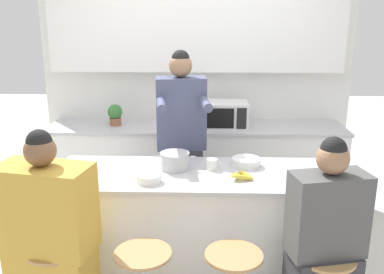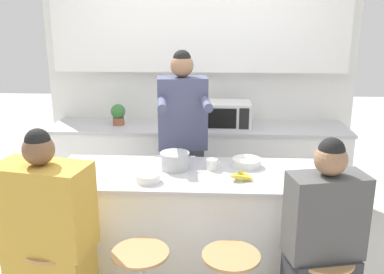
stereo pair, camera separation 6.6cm
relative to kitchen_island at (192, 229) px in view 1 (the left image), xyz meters
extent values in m
cube|color=silver|center=(0.00, 1.69, 0.89)|extent=(3.29, 0.06, 2.70)
cube|color=white|center=(0.00, 1.58, 1.36)|extent=(3.02, 0.16, 0.75)
cube|color=white|center=(0.00, 1.35, -0.02)|extent=(3.02, 0.58, 0.89)
cube|color=#BCBCC1|center=(0.00, 1.35, 0.44)|extent=(3.05, 0.61, 0.03)
cube|color=white|center=(0.00, 0.00, 0.01)|extent=(1.98, 0.68, 0.83)
cube|color=#BCBCC1|center=(0.00, 0.00, 0.44)|extent=(2.02, 0.72, 0.03)
cylinder|color=tan|center=(-0.81, -0.66, 0.20)|extent=(0.35, 0.35, 0.02)
cylinder|color=tan|center=(-0.27, -0.69, 0.20)|extent=(0.35, 0.35, 0.02)
cylinder|color=tan|center=(0.27, -0.69, 0.20)|extent=(0.35, 0.35, 0.02)
cylinder|color=tan|center=(0.81, -0.69, 0.20)|extent=(0.35, 0.35, 0.02)
cube|color=#383842|center=(-0.11, 0.60, 0.00)|extent=(0.38, 0.26, 0.92)
cube|color=#474C6B|center=(-0.11, 0.60, 0.76)|extent=(0.44, 0.27, 0.61)
cylinder|color=#474C6B|center=(-0.25, 0.31, 0.89)|extent=(0.11, 0.34, 0.07)
cylinder|color=#474C6B|center=(0.10, 0.35, 0.89)|extent=(0.11, 0.34, 0.07)
sphere|color=#936B4C|center=(-0.11, 0.60, 1.16)|extent=(0.22, 0.22, 0.19)
sphere|color=black|center=(-0.11, 0.60, 1.21)|extent=(0.17, 0.17, 0.15)
cube|color=gold|center=(-0.83, -0.66, 0.47)|extent=(0.59, 0.39, 0.53)
sphere|color=brown|center=(-0.83, -0.66, 0.83)|extent=(0.22, 0.22, 0.18)
sphere|color=black|center=(-0.83, -0.66, 0.88)|extent=(0.17, 0.17, 0.15)
cube|color=#4C4C4C|center=(0.80, -0.66, 0.46)|extent=(0.47, 0.31, 0.50)
sphere|color=#936B4C|center=(0.80, -0.66, 0.80)|extent=(0.22, 0.22, 0.18)
sphere|color=black|center=(0.80, -0.66, 0.85)|extent=(0.18, 0.18, 0.15)
cylinder|color=#B7BABC|center=(-0.13, 0.07, 0.51)|extent=(0.21, 0.21, 0.12)
cylinder|color=#B7BABC|center=(-0.13, 0.07, 0.58)|extent=(0.22, 0.22, 0.01)
cylinder|color=#B7BABC|center=(-0.26, 0.07, 0.55)|extent=(0.05, 0.01, 0.01)
cylinder|color=#B7BABC|center=(0.00, 0.07, 0.55)|extent=(0.05, 0.01, 0.01)
cylinder|color=white|center=(0.41, 0.16, 0.48)|extent=(0.22, 0.22, 0.06)
cylinder|color=white|center=(-0.29, -0.19, 0.48)|extent=(0.17, 0.17, 0.06)
cylinder|color=white|center=(0.15, 0.07, 0.49)|extent=(0.08, 0.08, 0.08)
torus|color=white|center=(0.20, 0.07, 0.50)|extent=(0.04, 0.01, 0.04)
ellipsoid|color=yellow|center=(0.35, -0.15, 0.48)|extent=(0.14, 0.06, 0.06)
ellipsoid|color=yellow|center=(0.32, -0.11, 0.48)|extent=(0.11, 0.13, 0.06)
ellipsoid|color=yellow|center=(0.39, -0.11, 0.48)|extent=(0.12, 0.12, 0.06)
cube|color=#7A428E|center=(0.92, -0.14, 0.55)|extent=(0.07, 0.07, 0.19)
cylinder|color=white|center=(0.92, -0.14, 0.65)|extent=(0.03, 0.03, 0.02)
cube|color=white|center=(0.26, 1.32, 0.58)|extent=(0.53, 0.34, 0.26)
cube|color=black|center=(0.21, 1.14, 0.58)|extent=(0.33, 0.01, 0.20)
cube|color=black|center=(0.45, 1.15, 0.58)|extent=(0.10, 0.01, 0.21)
cylinder|color=#93563D|center=(-0.83, 1.35, 0.49)|extent=(0.12, 0.12, 0.08)
sphere|color=#387538|center=(-0.83, 1.35, 0.60)|extent=(0.15, 0.15, 0.15)
camera|label=1|loc=(0.09, -2.92, 1.57)|focal=40.00mm
camera|label=2|loc=(0.16, -2.92, 1.57)|focal=40.00mm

